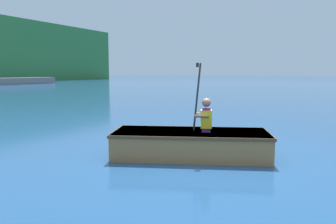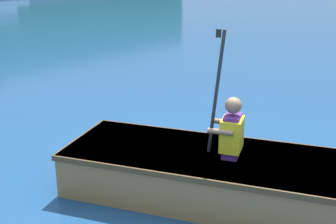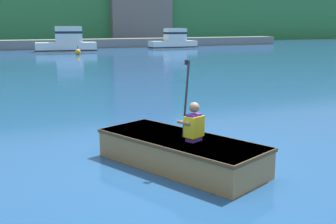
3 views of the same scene
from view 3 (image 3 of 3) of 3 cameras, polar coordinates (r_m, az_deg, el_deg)
ground_plane at (r=7.13m, az=2.52°, el=-7.75°), size 300.00×300.00×0.00m
waterfront_tower_far at (r=65.68m, az=-1.93°, el=13.83°), size 8.94×6.65×9.41m
marina_dock at (r=43.37m, az=-20.80°, el=8.48°), size 60.99×2.40×0.90m
moored_boat_dock_center_far at (r=38.63m, az=-13.52°, el=9.15°), size 5.45×2.59×2.21m
moored_boat_dock_east_inner at (r=43.24m, az=0.80°, el=9.60°), size 5.01×1.63×1.99m
rowboat_foreground at (r=7.22m, az=1.37°, el=-5.13°), size 2.22×3.23×0.50m
person_paddler at (r=6.87m, az=3.48°, el=-1.54°), size 0.43×0.42×1.32m
channel_buoy at (r=34.93m, az=-12.10°, el=7.99°), size 0.44×0.44×0.72m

